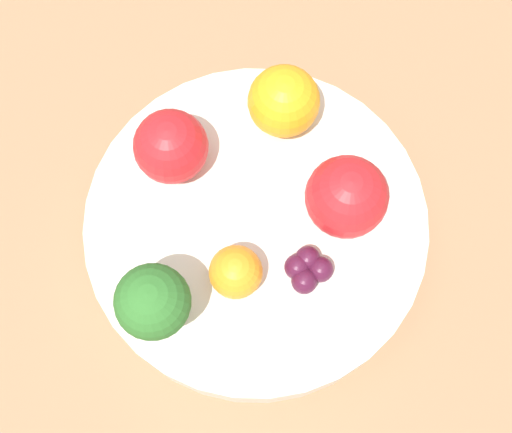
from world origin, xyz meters
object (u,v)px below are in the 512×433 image
(apple_green, at_px, (347,197))
(grape_cluster, at_px, (307,269))
(bowl, at_px, (256,230))
(broccoli, at_px, (153,302))
(orange_back, at_px, (236,272))
(apple_red, at_px, (171,147))
(orange_front, at_px, (284,101))

(apple_green, xyz_separation_m, grape_cluster, (0.05, -0.02, -0.02))
(grape_cluster, bearing_deg, bowl, -129.61)
(grape_cluster, bearing_deg, broccoli, -66.29)
(apple_green, relative_size, orange_back, 1.57)
(apple_red, xyz_separation_m, orange_back, (0.08, 0.05, -0.01))
(orange_front, bearing_deg, grape_cluster, 14.45)
(apple_red, bearing_deg, orange_back, 34.61)
(apple_green, bearing_deg, orange_front, -143.28)
(bowl, xyz_separation_m, orange_front, (-0.08, 0.01, 0.05))
(broccoli, xyz_separation_m, orange_back, (-0.03, 0.04, -0.02))
(broccoli, xyz_separation_m, apple_green, (-0.09, 0.11, -0.01))
(apple_red, xyz_separation_m, orange_front, (-0.04, 0.07, -0.00))
(broccoli, distance_m, apple_green, 0.14)
(apple_red, bearing_deg, orange_front, 121.06)
(bowl, height_order, orange_back, orange_back)
(broccoli, bearing_deg, apple_green, 127.94)
(broccoli, height_order, apple_red, broccoli)
(apple_green, height_order, orange_front, apple_green)
(bowl, xyz_separation_m, apple_green, (-0.01, 0.06, 0.05))
(grape_cluster, bearing_deg, orange_back, -77.79)
(broccoli, relative_size, orange_back, 1.88)
(bowl, distance_m, broccoli, 0.11)
(orange_front, bearing_deg, apple_red, -58.94)
(bowl, relative_size, orange_front, 4.72)
(apple_green, distance_m, orange_back, 0.09)
(bowl, bearing_deg, orange_front, 173.39)
(bowl, distance_m, orange_front, 0.09)
(broccoli, relative_size, apple_green, 1.20)
(bowl, relative_size, orange_back, 6.73)
(orange_back, bearing_deg, broccoli, -56.41)
(apple_green, bearing_deg, broccoli, -52.06)
(apple_green, height_order, orange_back, apple_green)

